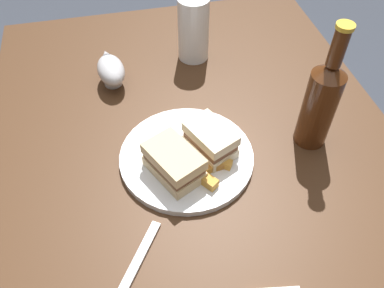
# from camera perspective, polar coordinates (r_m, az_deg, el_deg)

# --- Properties ---
(ground_plane) EXTENTS (6.00, 6.00, 0.00)m
(ground_plane) POSITION_cam_1_polar(r_m,az_deg,el_deg) (1.49, 0.46, -19.48)
(ground_plane) COLOR #333842
(dining_table) EXTENTS (1.17, 0.89, 0.74)m
(dining_table) POSITION_cam_1_polar(r_m,az_deg,el_deg) (1.15, 0.58, -12.63)
(dining_table) COLOR #422816
(dining_table) RESTS_ON ground
(plate) EXTENTS (0.28, 0.28, 0.01)m
(plate) POSITION_cam_1_polar(r_m,az_deg,el_deg) (0.82, -0.79, -1.86)
(plate) COLOR white
(plate) RESTS_ON dining_table
(sandwich_half_left) EXTENTS (0.14, 0.12, 0.06)m
(sandwich_half_left) POSITION_cam_1_polar(r_m,az_deg,el_deg) (0.77, -2.61, -2.66)
(sandwich_half_left) COLOR #CCB284
(sandwich_half_left) RESTS_ON plate
(sandwich_half_right) EXTENTS (0.12, 0.11, 0.06)m
(sandwich_half_right) POSITION_cam_1_polar(r_m,az_deg,el_deg) (0.81, 2.66, 0.59)
(sandwich_half_right) COLOR beige
(sandwich_half_right) RESTS_ON plate
(potato_wedge_front) EXTENTS (0.03, 0.06, 0.01)m
(potato_wedge_front) POSITION_cam_1_polar(r_m,az_deg,el_deg) (0.78, 1.19, -4.07)
(potato_wedge_front) COLOR gold
(potato_wedge_front) RESTS_ON plate
(potato_wedge_middle) EXTENTS (0.02, 0.05, 0.01)m
(potato_wedge_middle) POSITION_cam_1_polar(r_m,az_deg,el_deg) (0.79, 3.03, -3.26)
(potato_wedge_middle) COLOR #AD702D
(potato_wedge_middle) RESTS_ON plate
(potato_wedge_back) EXTENTS (0.04, 0.05, 0.02)m
(potato_wedge_back) POSITION_cam_1_polar(r_m,az_deg,el_deg) (0.80, 4.12, -2.60)
(potato_wedge_back) COLOR gold
(potato_wedge_back) RESTS_ON plate
(potato_wedge_left_edge) EXTENTS (0.06, 0.05, 0.02)m
(potato_wedge_left_edge) POSITION_cam_1_polar(r_m,az_deg,el_deg) (0.77, 1.83, -5.01)
(potato_wedge_left_edge) COLOR gold
(potato_wedge_left_edge) RESTS_ON plate
(pint_glass) EXTENTS (0.08, 0.08, 0.17)m
(pint_glass) POSITION_cam_1_polar(r_m,az_deg,el_deg) (1.05, 0.21, 15.84)
(pint_glass) COLOR white
(pint_glass) RESTS_ON dining_table
(gravy_boat) EXTENTS (0.13, 0.08, 0.07)m
(gravy_boat) POSITION_cam_1_polar(r_m,az_deg,el_deg) (1.00, -11.58, 10.39)
(gravy_boat) COLOR #B7B7BC
(gravy_boat) RESTS_ON dining_table
(cider_bottle) EXTENTS (0.07, 0.07, 0.28)m
(cider_bottle) POSITION_cam_1_polar(r_m,az_deg,el_deg) (0.83, 18.01, 5.84)
(cider_bottle) COLOR #47230F
(cider_bottle) RESTS_ON dining_table
(fork) EXTENTS (0.16, 0.11, 0.01)m
(fork) POSITION_cam_1_polar(r_m,az_deg,el_deg) (0.71, -8.24, -17.07)
(fork) COLOR silver
(fork) RESTS_ON dining_table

